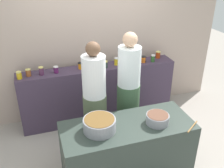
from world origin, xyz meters
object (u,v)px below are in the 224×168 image
(preserve_jar_0, at_px, (19,75))
(preserve_jar_10, at_px, (143,59))
(preserve_jar_2, at_px, (41,71))
(cook_in_cap, at_px, (128,94))
(preserve_jar_4, at_px, (80,66))
(preserve_jar_5, at_px, (95,65))
(preserve_jar_1, at_px, (28,73))
(preserve_jar_8, at_px, (124,60))
(preserve_jar_9, at_px, (137,60))
(preserve_jar_7, at_px, (116,61))
(cooking_pot_left, at_px, (100,125))
(wooden_spoon, at_px, (192,127))
(preserve_jar_12, at_px, (158,55))
(preserve_jar_6, at_px, (106,64))
(cook_with_tongs, at_px, (95,105))
(preserve_jar_3, at_px, (56,70))
(preserve_jar_11, at_px, (153,58))
(cooking_pot_center, at_px, (157,119))

(preserve_jar_0, xyz_separation_m, preserve_jar_10, (2.07, 0.03, -0.00))
(preserve_jar_2, bearing_deg, cook_in_cap, -28.57)
(preserve_jar_4, bearing_deg, preserve_jar_5, -14.25)
(preserve_jar_1, height_order, preserve_jar_8, preserve_jar_8)
(preserve_jar_5, distance_m, preserve_jar_9, 0.74)
(preserve_jar_7, relative_size, cooking_pot_left, 0.32)
(preserve_jar_9, relative_size, wooden_spoon, 0.43)
(preserve_jar_12, bearing_deg, preserve_jar_6, -172.54)
(cook_with_tongs, xyz_separation_m, cook_in_cap, (0.56, 0.14, 0.02))
(preserve_jar_6, bearing_deg, preserve_jar_5, 171.44)
(preserve_jar_12, xyz_separation_m, cook_in_cap, (-0.87, -0.76, -0.26))
(preserve_jar_5, bearing_deg, preserve_jar_7, 5.10)
(preserve_jar_8, xyz_separation_m, preserve_jar_10, (0.32, -0.07, -0.01))
(preserve_jar_3, height_order, preserve_jar_7, preserve_jar_7)
(cooking_pot_left, relative_size, cook_in_cap, 0.23)
(preserve_jar_7, distance_m, preserve_jar_9, 0.35)
(preserve_jar_5, relative_size, wooden_spoon, 0.44)
(preserve_jar_8, xyz_separation_m, cooking_pot_left, (-0.85, -1.43, -0.20))
(preserve_jar_0, relative_size, preserve_jar_4, 1.06)
(preserve_jar_0, relative_size, preserve_jar_6, 0.99)
(preserve_jar_10, bearing_deg, preserve_jar_11, -9.29)
(preserve_jar_3, relative_size, cook_with_tongs, 0.06)
(preserve_jar_1, distance_m, cook_in_cap, 1.59)
(preserve_jar_2, relative_size, cook_in_cap, 0.08)
(preserve_jar_4, xyz_separation_m, cooking_pot_left, (-0.07, -1.42, -0.20))
(preserve_jar_0, distance_m, wooden_spoon, 2.61)
(preserve_jar_3, distance_m, wooden_spoon, 2.24)
(preserve_jar_7, xyz_separation_m, preserve_jar_8, (0.16, 0.03, -0.00))
(wooden_spoon, bearing_deg, cooking_pot_center, 149.97)
(preserve_jar_0, distance_m, preserve_jar_8, 1.75)
(preserve_jar_2, xyz_separation_m, preserve_jar_9, (1.60, -0.04, -0.01))
(preserve_jar_9, relative_size, cooking_pot_left, 0.31)
(preserve_jar_3, xyz_separation_m, wooden_spoon, (1.46, -1.68, -0.27))
(preserve_jar_5, distance_m, wooden_spoon, 1.87)
(cooking_pot_center, relative_size, cook_with_tongs, 0.17)
(preserve_jar_3, height_order, cook_with_tongs, cook_with_tongs)
(preserve_jar_4, bearing_deg, preserve_jar_9, -5.10)
(cooking_pot_left, height_order, cooking_pot_center, cooking_pot_left)
(preserve_jar_3, height_order, preserve_jar_4, preserve_jar_4)
(preserve_jar_1, relative_size, preserve_jar_11, 0.91)
(preserve_jar_6, relative_size, cook_with_tongs, 0.07)
(preserve_jar_5, xyz_separation_m, preserve_jar_10, (0.88, 0.00, -0.01))
(preserve_jar_12, height_order, wooden_spoon, preserve_jar_12)
(preserve_jar_12, bearing_deg, preserve_jar_3, -177.35)
(preserve_jar_12, bearing_deg, wooden_spoon, -102.68)
(preserve_jar_0, xyz_separation_m, preserve_jar_3, (0.56, 0.05, -0.01))
(preserve_jar_11, bearing_deg, preserve_jar_7, 174.58)
(preserve_jar_7, height_order, preserve_jar_12, same)
(cook_with_tongs, relative_size, cook_in_cap, 0.98)
(preserve_jar_1, bearing_deg, preserve_jar_10, -0.93)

